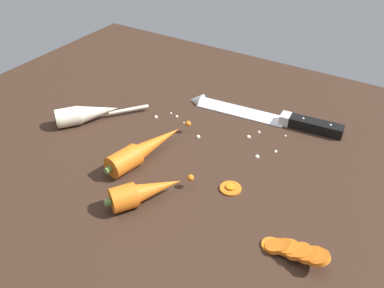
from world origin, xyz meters
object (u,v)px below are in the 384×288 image
whole_carrot_second (144,192)px  carrot_slice_stray_near (231,188)px  chefs_knife (259,114)px  whole_carrot (144,149)px  parsnip_front (88,114)px  parsnip_mid_left (87,114)px  carrot_slice_stack (295,251)px

whole_carrot_second → carrot_slice_stray_near: 14.98cm
chefs_knife → whole_carrot: (-12.26, -25.10, 1.45)cm
parsnip_front → parsnip_mid_left: 0.27cm
chefs_knife → parsnip_front: bearing=-145.2°
chefs_knife → parsnip_mid_left: bearing=-145.1°
whole_carrot_second → carrot_slice_stray_near: size_ratio=3.58×
whole_carrot_second → parsnip_mid_left: bearing=152.2°
whole_carrot_second → parsnip_front: 28.60cm
parsnip_front → carrot_slice_stack: (50.58, -11.55, -0.62)cm
parsnip_front → carrot_slice_stack: bearing=-12.9°
chefs_knife → parsnip_front: (-30.29, -21.04, 1.33)cm
chefs_knife → carrot_slice_stack: (20.30, -32.59, 0.71)cm
parsnip_front → carrot_slice_stack: parsnip_front is taller
carrot_slice_stack → whole_carrot_second: bearing=-175.4°
whole_carrot_second → carrot_slice_stray_near: bearing=43.3°
whole_carrot → carrot_slice_stray_near: (17.97, 0.69, -1.74)cm
parsnip_front → parsnip_mid_left: size_ratio=0.98×
carrot_slice_stray_near → carrot_slice_stack: bearing=-29.3°
chefs_knife → carrot_slice_stack: bearing=-58.1°
parsnip_mid_left → whole_carrot: bearing=-12.0°
parsnip_front → whole_carrot: bearing=-12.7°
parsnip_front → parsnip_mid_left: bearing=-135.6°
parsnip_mid_left → carrot_slice_stray_near: bearing=-5.0°
whole_carrot → carrot_slice_stray_near: 18.07cm
chefs_knife → whole_carrot_second: size_ratio=2.58×
carrot_slice_stray_near → chefs_knife: bearing=103.2°
whole_carrot_second → carrot_slice_stack: 25.51cm
parsnip_mid_left → carrot_slice_stack: parsnip_mid_left is taller
chefs_knife → carrot_slice_stack: size_ratio=3.46×
parsnip_mid_left → carrot_slice_stack: 52.03cm
parsnip_mid_left → whole_carrot_second: bearing=-27.8°
whole_carrot_second → parsnip_mid_left: (-25.36, 13.39, -0.12)cm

